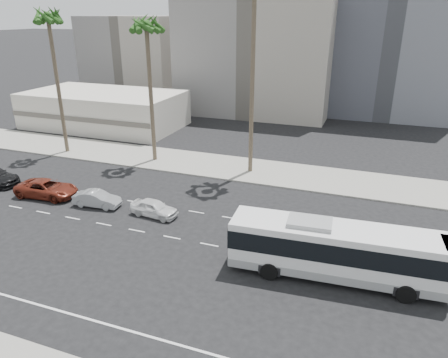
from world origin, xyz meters
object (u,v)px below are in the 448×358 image
at_px(car_a, 154,208).
at_px(palm_mid, 146,29).
at_px(car_b, 97,199).
at_px(car_c, 47,189).
at_px(palm_far, 48,20).
at_px(city_bus, 335,249).

relative_size(car_a, palm_mid, 0.26).
distance_m(car_b, car_c, 5.50).
xyz_separation_m(car_c, palm_far, (-7.03, 11.15, 14.01)).
height_order(city_bus, car_b, city_bus).
height_order(car_b, palm_far, palm_far).
bearing_deg(palm_far, car_a, -31.82).
height_order(palm_mid, palm_far, palm_far).
relative_size(car_c, palm_far, 0.34).
bearing_deg(car_b, city_bus, -104.78).
bearing_deg(city_bus, palm_far, 151.88).
relative_size(city_bus, car_b, 3.21).
bearing_deg(palm_mid, car_b, -84.36).
relative_size(city_bus, car_c, 2.35).
distance_m(car_b, palm_mid, 18.17).
relative_size(car_b, palm_mid, 0.26).
xyz_separation_m(car_a, palm_far, (-18.03, 11.19, 14.10)).
bearing_deg(city_bus, car_b, 166.39).
bearing_deg(car_a, palm_far, 63.57).
bearing_deg(car_a, city_bus, -98.25).
height_order(car_a, car_b, car_a).
distance_m(car_a, car_b, 5.50).
relative_size(car_a, palm_far, 0.25).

